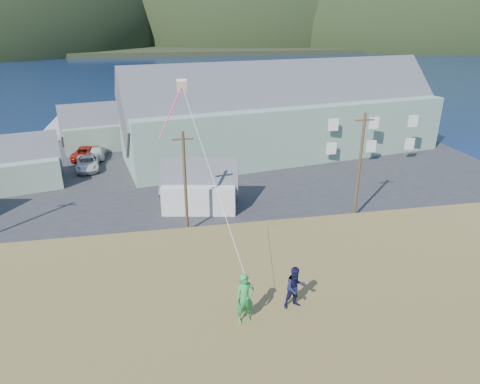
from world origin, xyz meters
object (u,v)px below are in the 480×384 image
(shed_palegreen_far, at_px, (103,127))
(kite_flyer_green, at_px, (245,298))
(lodge, at_px, (286,112))
(wharf, at_px, (135,123))
(shed_palegreen_near, at_px, (14,165))
(shed_white, at_px, (200,186))
(kite_flyer_navy, at_px, (295,288))

(shed_palegreen_far, distance_m, kite_flyer_green, 48.46)
(lodge, bearing_deg, kite_flyer_green, -118.79)
(wharf, xyz_separation_m, shed_palegreen_near, (-10.98, -25.16, 2.02))
(wharf, height_order, shed_white, shed_white)
(wharf, height_order, shed_palegreen_far, shed_palegreen_far)
(lodge, distance_m, shed_white, 19.39)
(shed_palegreen_near, distance_m, kite_flyer_green, 38.17)
(lodge, xyz_separation_m, shed_white, (-12.27, -14.66, -3.20))
(lodge, height_order, shed_white, lodge)
(lodge, relative_size, kite_flyer_green, 23.63)
(wharf, distance_m, shed_white, 34.49)
(shed_palegreen_near, height_order, kite_flyer_navy, kite_flyer_navy)
(lodge, height_order, shed_palegreen_far, lodge)
(wharf, relative_size, kite_flyer_navy, 17.15)
(shed_palegreen_near, distance_m, kite_flyer_navy, 38.65)
(shed_white, distance_m, shed_palegreen_far, 24.49)
(wharf, xyz_separation_m, lodge, (19.33, -19.06, 4.89))
(lodge, relative_size, kite_flyer_navy, 26.99)
(shed_palegreen_far, height_order, kite_flyer_navy, kite_flyer_navy)
(lodge, xyz_separation_m, shed_palegreen_far, (-22.89, 7.40, -2.58))
(kite_flyer_green, bearing_deg, shed_palegreen_near, 103.10)
(shed_palegreen_far, height_order, kite_flyer_green, kite_flyer_green)
(shed_palegreen_far, bearing_deg, lodge, -30.63)
(shed_palegreen_far, bearing_deg, kite_flyer_green, -91.17)
(shed_white, bearing_deg, kite_flyer_navy, -76.84)
(kite_flyer_green, bearing_deg, lodge, 57.82)
(wharf, bearing_deg, shed_white, -78.18)
(wharf, distance_m, kite_flyer_navy, 59.45)
(shed_white, relative_size, kite_flyer_navy, 5.07)
(shed_white, relative_size, kite_flyer_green, 4.44)
(shed_palegreen_near, relative_size, kite_flyer_green, 5.81)
(shed_white, relative_size, shed_palegreen_far, 0.65)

